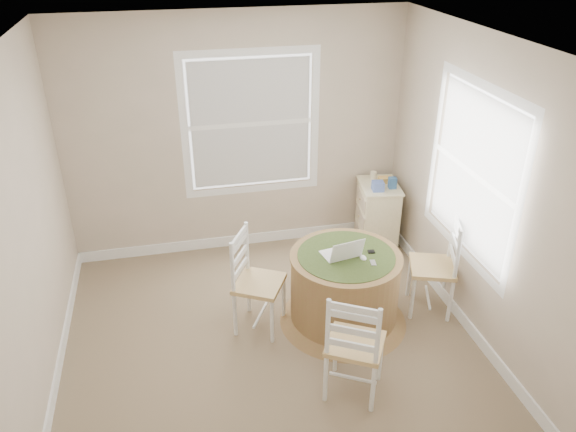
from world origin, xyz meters
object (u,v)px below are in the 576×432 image
object	(u,v)px
round_table	(345,286)
corner_chest	(377,215)
chair_left	(259,283)
laptop	(342,253)
chair_near	(355,343)
chair_right	(432,266)

from	to	relation	value
round_table	corner_chest	size ratio (longest dim) A/B	1.58
chair_left	corner_chest	bearing A→B (deg)	-24.48
round_table	corner_chest	world-z (taller)	corner_chest
laptop	corner_chest	distance (m)	1.56
chair_left	laptop	world-z (taller)	chair_left
chair_near	chair_right	xyz separation A→B (m)	(1.05, 0.86, 0.00)
chair_near	corner_chest	xyz separation A→B (m)	(0.99, 2.12, -0.10)
round_table	chair_left	size ratio (longest dim) A/B	1.24
chair_left	chair_near	xyz separation A→B (m)	(0.58, -0.95, 0.00)
round_table	chair_near	distance (m)	0.89
laptop	corner_chest	bearing A→B (deg)	-134.08
corner_chest	laptop	bearing A→B (deg)	-115.58
chair_left	laptop	xyz separation A→B (m)	(0.73, -0.09, 0.27)
chair_left	corner_chest	size ratio (longest dim) A/B	1.27
chair_right	corner_chest	bearing A→B (deg)	-157.81
chair_left	chair_right	world-z (taller)	same
chair_left	chair_near	bearing A→B (deg)	-120.12
chair_left	chair_right	size ratio (longest dim) A/B	1.00
round_table	chair_right	distance (m)	0.86
chair_near	chair_right	distance (m)	1.36
chair_near	chair_right	bearing A→B (deg)	-110.70
chair_right	laptop	bearing A→B (deg)	-70.58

